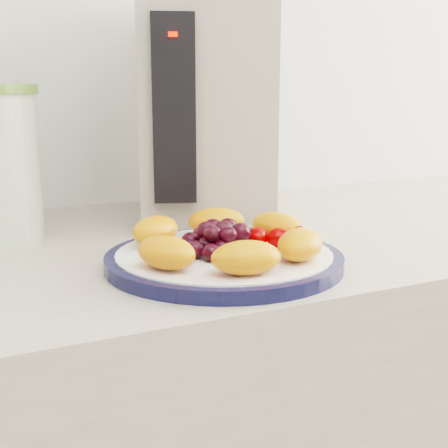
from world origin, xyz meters
name	(u,v)px	position (x,y,z in m)	size (l,w,h in m)	color
plate_rim	(224,260)	(0.05, 1.05, 0.91)	(0.27, 0.27, 0.01)	#101439
plate_face	(224,259)	(0.05, 1.05, 0.91)	(0.25, 0.25, 0.02)	white
appliance_body	(202,110)	(0.15, 1.33, 1.07)	(0.19, 0.27, 0.34)	#A79D8F
appliance_panel	(174,110)	(0.06, 1.21, 1.07)	(0.06, 0.02, 0.25)	black
appliance_led	(173,34)	(0.06, 1.20, 1.17)	(0.01, 0.01, 0.01)	#FF0C05
fruit_plate	(229,238)	(0.06, 1.05, 0.93)	(0.24, 0.24, 0.04)	orange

